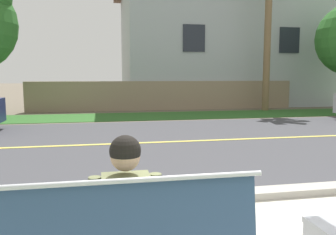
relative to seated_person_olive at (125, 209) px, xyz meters
name	(u,v)px	position (x,y,z in m)	size (l,w,h in m)	color
ground_plane	(150,133)	(1.23, 7.42, -0.68)	(140.00, 140.00, 0.00)	#665B4C
curb_edge	(209,197)	(1.23, 1.77, -0.62)	(44.00, 0.30, 0.11)	#ADA89E
street_asphalt	(158,142)	(1.23, 5.92, -0.67)	(52.00, 8.00, 0.01)	#424247
road_centre_line	(158,142)	(1.23, 5.92, -0.67)	(48.00, 0.14, 0.01)	#E0CC4C
far_verge_grass	(135,116)	(1.23, 11.56, -0.67)	(48.00, 2.80, 0.02)	#2D6026
seated_person_olive	(125,209)	(0.00, 0.00, 0.00)	(0.52, 0.68, 1.25)	#333D56
garden_wall	(165,95)	(2.97, 14.13, 0.02)	(13.00, 0.36, 1.40)	gray
house_across_street	(221,44)	(6.91, 17.33, 2.82)	(12.18, 6.91, 6.91)	#A3ADB2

